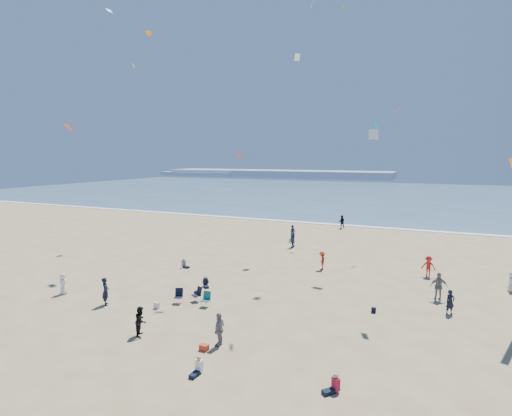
% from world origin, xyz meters
% --- Properties ---
extents(ground, '(220.00, 220.00, 0.00)m').
position_xyz_m(ground, '(0.00, 0.00, 0.00)').
color(ground, tan).
rests_on(ground, ground).
extents(ocean, '(220.00, 100.00, 0.06)m').
position_xyz_m(ocean, '(0.00, 95.00, 0.03)').
color(ocean, '#476B84').
rests_on(ocean, ground).
extents(surf_line, '(220.00, 1.20, 0.08)m').
position_xyz_m(surf_line, '(0.00, 45.00, 0.04)').
color(surf_line, white).
rests_on(surf_line, ground).
extents(headland_far, '(110.00, 20.00, 3.20)m').
position_xyz_m(headland_far, '(-60.00, 170.00, 1.60)').
color(headland_far, '#7A8EA8').
rests_on(headland_far, ground).
extents(headland_near, '(40.00, 14.00, 2.00)m').
position_xyz_m(headland_near, '(-100.00, 165.00, 1.00)').
color(headland_near, '#7A8EA8').
rests_on(headland_near, ground).
extents(standing_flyers, '(31.92, 43.52, 1.95)m').
position_xyz_m(standing_flyers, '(3.20, 19.06, 0.86)').
color(standing_flyers, black).
rests_on(standing_flyers, ground).
extents(seated_group, '(17.69, 18.85, 0.84)m').
position_xyz_m(seated_group, '(-0.24, 7.31, 0.42)').
color(seated_group, white).
rests_on(seated_group, ground).
extents(chair_cluster, '(2.72, 1.60, 1.00)m').
position_xyz_m(chair_cluster, '(-3.52, 10.01, 0.50)').
color(chair_cluster, black).
rests_on(chair_cluster, ground).
extents(white_tote, '(0.35, 0.20, 0.40)m').
position_xyz_m(white_tote, '(-5.26, 8.34, 0.20)').
color(white_tote, silver).
rests_on(white_tote, ground).
extents(black_backpack, '(0.30, 0.22, 0.38)m').
position_xyz_m(black_backpack, '(-4.13, 11.35, 0.19)').
color(black_backpack, black).
rests_on(black_backpack, ground).
extents(cooler, '(0.45, 0.30, 0.30)m').
position_xyz_m(cooler, '(0.54, 4.75, 0.15)').
color(cooler, red).
rests_on(cooler, ground).
extents(navy_bag, '(0.28, 0.18, 0.34)m').
position_xyz_m(navy_bag, '(7.77, 13.41, 0.17)').
color(navy_bag, black).
rests_on(navy_bag, ground).
extents(kites_aloft, '(49.65, 41.96, 26.69)m').
position_xyz_m(kites_aloft, '(8.76, 13.32, 15.17)').
color(kites_aloft, '#F3596F').
rests_on(kites_aloft, ground).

